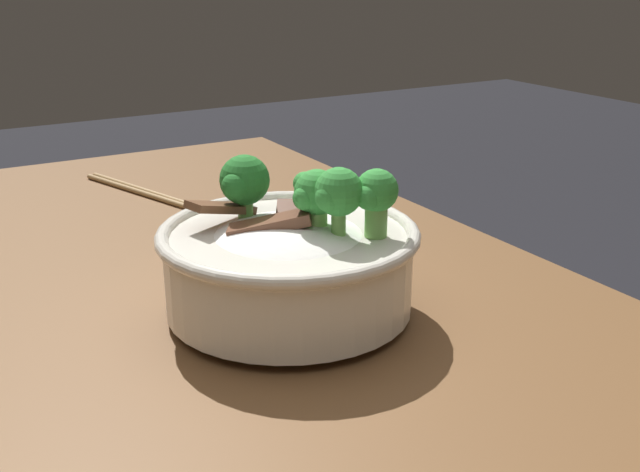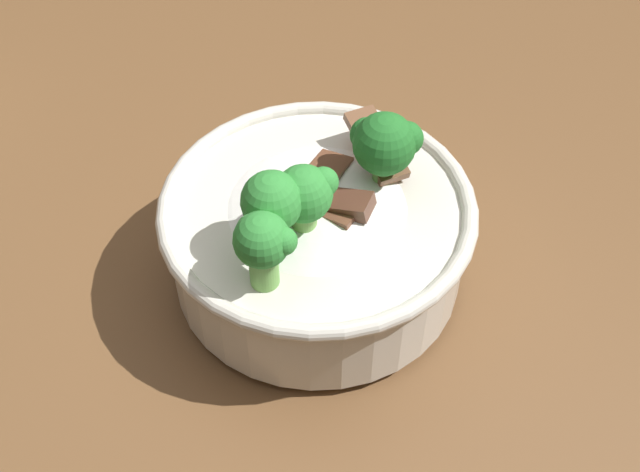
# 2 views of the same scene
# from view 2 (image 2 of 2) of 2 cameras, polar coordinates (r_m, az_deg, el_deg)

# --- Properties ---
(dining_table) EXTENTS (1.41, 0.77, 0.80)m
(dining_table) POSITION_cam_2_polar(r_m,az_deg,el_deg) (0.76, -5.56, -2.22)
(dining_table) COLOR brown
(dining_table) RESTS_ON ground
(rice_bowl) EXTENTS (0.22, 0.22, 0.14)m
(rice_bowl) POSITION_cam_2_polar(r_m,az_deg,el_deg) (0.59, -0.18, 0.41)
(rice_bowl) COLOR silver
(rice_bowl) RESTS_ON dining_table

